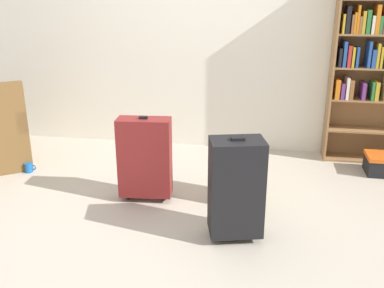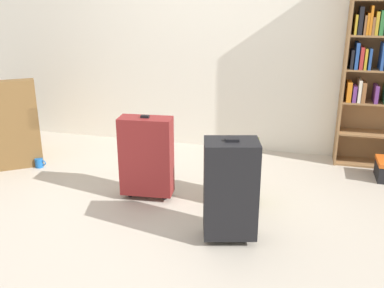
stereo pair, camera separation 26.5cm
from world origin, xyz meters
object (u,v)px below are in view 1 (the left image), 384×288
object	(u,v)px
mug	(29,168)
bookshelf	(383,62)
suitcase_dark_red	(145,157)
suitcase_olive	(236,168)
suitcase_black	(236,187)

from	to	relation	value
mug	bookshelf	bearing A→B (deg)	15.38
mug	suitcase_dark_red	bearing A→B (deg)	-16.33
suitcase_olive	bookshelf	bearing A→B (deg)	41.98
suitcase_black	suitcase_dark_red	bearing A→B (deg)	148.32
suitcase_olive	mug	bearing A→B (deg)	172.56
mug	suitcase_dark_red	world-z (taller)	suitcase_dark_red
suitcase_black	suitcase_olive	bearing A→B (deg)	93.79
mug	suitcase_dark_red	size ratio (longest dim) A/B	0.16
bookshelf	suitcase_black	world-z (taller)	bookshelf
suitcase_black	bookshelf	bearing A→B (deg)	54.34
bookshelf	suitcase_black	bearing A→B (deg)	-125.66
bookshelf	mug	xyz separation A→B (m)	(-3.43, -0.94, -0.99)
bookshelf	suitcase_black	size ratio (longest dim) A/B	2.51
mug	suitcase_dark_red	xyz separation A→B (m)	(1.31, -0.39, 0.34)
suitcase_olive	suitcase_dark_red	bearing A→B (deg)	-171.58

